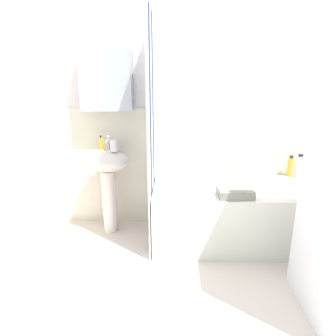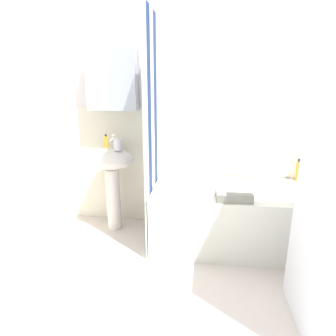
# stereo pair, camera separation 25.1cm
# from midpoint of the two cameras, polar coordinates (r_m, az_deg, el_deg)

# --- Properties ---
(ground_plane) EXTENTS (4.80, 5.60, 0.04)m
(ground_plane) POSITION_cam_midpoint_polar(r_m,az_deg,el_deg) (2.17, 5.59, -26.08)
(ground_plane) COLOR silver
(wall_back_tiled) EXTENTS (3.60, 0.18, 2.40)m
(wall_back_tiled) POSITION_cam_midpoint_polar(r_m,az_deg,el_deg) (2.87, 3.35, 10.43)
(wall_back_tiled) COLOR silver
(wall_back_tiled) RESTS_ON ground_plane
(sink) EXTENTS (0.44, 0.34, 0.83)m
(sink) POSITION_cam_midpoint_polar(r_m,az_deg,el_deg) (2.85, -14.23, -1.01)
(sink) COLOR silver
(sink) RESTS_ON ground_plane
(faucet) EXTENTS (0.03, 0.12, 0.12)m
(faucet) POSITION_cam_midpoint_polar(r_m,az_deg,el_deg) (2.86, -14.20, 4.88)
(faucet) COLOR silver
(faucet) RESTS_ON sink
(soap_dispenser) EXTENTS (0.04, 0.04, 0.13)m
(soap_dispenser) POSITION_cam_midpoint_polar(r_m,az_deg,el_deg) (2.86, -15.49, 4.73)
(soap_dispenser) COLOR gold
(soap_dispenser) RESTS_ON sink
(toothbrush_cup) EXTENTS (0.07, 0.07, 0.11)m
(toothbrush_cup) POSITION_cam_midpoint_polar(r_m,az_deg,el_deg) (2.73, -13.14, 4.26)
(toothbrush_cup) COLOR silver
(toothbrush_cup) RESTS_ON sink
(bathtub) EXTENTS (1.62, 0.71, 0.54)m
(bathtub) POSITION_cam_midpoint_polar(r_m,az_deg,el_deg) (2.77, 11.73, -8.90)
(bathtub) COLOR silver
(bathtub) RESTS_ON ground_plane
(shower_curtain) EXTENTS (0.01, 0.71, 2.00)m
(shower_curtain) POSITION_cam_midpoint_polar(r_m,az_deg,el_deg) (2.52, -6.14, 6.29)
(shower_curtain) COLOR white
(shower_curtain) RESTS_ON ground_plane
(conditioner_bottle) EXTENTS (0.06, 0.06, 0.21)m
(conditioner_bottle) POSITION_cam_midpoint_polar(r_m,az_deg,el_deg) (3.11, 24.10, 0.10)
(conditioner_bottle) COLOR #202E29
(conditioner_bottle) RESTS_ON bathtub
(shampoo_bottle) EXTENTS (0.06, 0.06, 0.23)m
(shampoo_bottle) POSITION_cam_midpoint_polar(r_m,az_deg,el_deg) (3.05, 22.29, 0.26)
(shampoo_bottle) COLOR white
(shampoo_bottle) RESTS_ON bathtub
(body_wash_bottle) EXTENTS (0.05, 0.05, 0.21)m
(body_wash_bottle) POSITION_cam_midpoint_polar(r_m,az_deg,el_deg) (3.05, 20.74, 0.21)
(body_wash_bottle) COLOR gold
(body_wash_bottle) RESTS_ON bathtub
(towel_folded) EXTENTS (0.29, 0.21, 0.07)m
(towel_folded) POSITION_cam_midpoint_polar(r_m,az_deg,el_deg) (2.41, 10.16, -4.84)
(towel_folded) COLOR gray
(towel_folded) RESTS_ON bathtub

